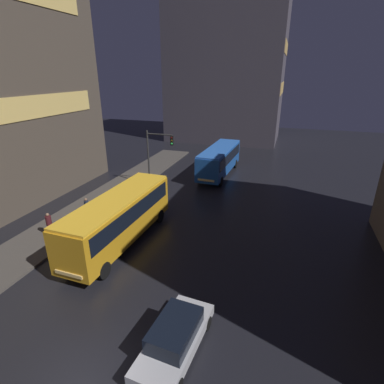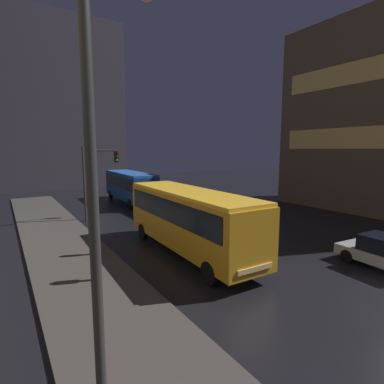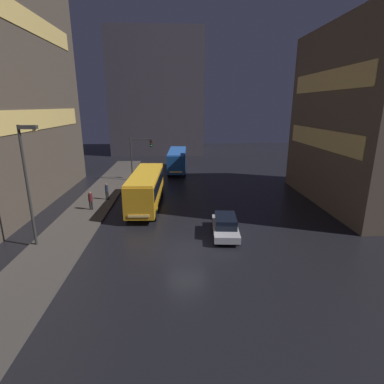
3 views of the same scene
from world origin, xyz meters
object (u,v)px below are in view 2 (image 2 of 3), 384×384
(pedestrian_near, at_px, (96,236))
(pedestrian_mid, at_px, (96,256))
(bus_far, at_px, (130,184))
(street_lamp_sidewalk, at_px, (105,149))
(bus_near, at_px, (189,215))
(traffic_light_main, at_px, (97,171))

(pedestrian_near, height_order, pedestrian_mid, pedestrian_mid)
(bus_far, height_order, pedestrian_mid, bus_far)
(pedestrian_near, height_order, street_lamp_sidewalk, street_lamp_sidewalk)
(bus_near, distance_m, pedestrian_mid, 5.25)
(street_lamp_sidewalk, bearing_deg, traffic_light_main, 75.43)
(pedestrian_near, bearing_deg, bus_far, 85.07)
(pedestrian_mid, height_order, street_lamp_sidewalk, street_lamp_sidewalk)
(bus_near, bearing_deg, street_lamp_sidewalk, 52.42)
(traffic_light_main, bearing_deg, street_lamp_sidewalk, -104.57)
(bus_near, bearing_deg, pedestrian_mid, 12.25)
(bus_near, relative_size, traffic_light_main, 1.78)
(bus_far, relative_size, pedestrian_near, 5.67)
(pedestrian_near, xyz_separation_m, pedestrian_mid, (-0.80, -3.13, 0.06))
(bus_far, bearing_deg, street_lamp_sidewalk, 70.76)
(bus_far, bearing_deg, pedestrian_near, 65.03)
(bus_far, distance_m, pedestrian_near, 15.86)
(traffic_light_main, bearing_deg, bus_near, -79.84)
(traffic_light_main, relative_size, street_lamp_sidewalk, 0.70)
(pedestrian_near, distance_m, traffic_light_main, 9.01)
(pedestrian_near, distance_m, street_lamp_sidewalk, 11.50)
(bus_far, bearing_deg, pedestrian_mid, 67.23)
(bus_near, distance_m, traffic_light_main, 10.75)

